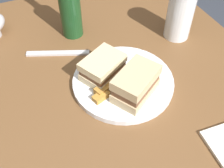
% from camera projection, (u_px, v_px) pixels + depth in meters
% --- Properties ---
extents(dining_table, '(1.10, 0.95, 0.70)m').
position_uv_depth(dining_table, '(104.00, 165.00, 0.93)').
color(dining_table, brown).
rests_on(dining_table, ground).
extents(plate, '(0.26, 0.26, 0.02)m').
position_uv_depth(plate, '(123.00, 82.00, 0.71)').
color(plate, white).
rests_on(plate, dining_table).
extents(sandwich_half_left, '(0.12, 0.13, 0.06)m').
position_uv_depth(sandwich_half_left, '(103.00, 67.00, 0.69)').
color(sandwich_half_left, beige).
rests_on(sandwich_half_left, plate).
extents(sandwich_half_right, '(0.12, 0.14, 0.07)m').
position_uv_depth(sandwich_half_right, '(136.00, 84.00, 0.64)').
color(sandwich_half_right, '#CCB284').
rests_on(sandwich_half_right, plate).
extents(potato_wedge_front, '(0.04, 0.06, 0.02)m').
position_uv_depth(potato_wedge_front, '(105.00, 88.00, 0.67)').
color(potato_wedge_front, '#B77F33').
rests_on(potato_wedge_front, plate).
extents(potato_wedge_middle, '(0.05, 0.04, 0.02)m').
position_uv_depth(potato_wedge_middle, '(126.00, 86.00, 0.67)').
color(potato_wedge_middle, '#B77F33').
rests_on(potato_wedge_middle, plate).
extents(potato_wedge_back, '(0.05, 0.06, 0.02)m').
position_uv_depth(potato_wedge_back, '(121.00, 87.00, 0.67)').
color(potato_wedge_back, '#B77F33').
rests_on(potato_wedge_back, plate).
extents(potato_wedge_left_edge, '(0.03, 0.05, 0.01)m').
position_uv_depth(potato_wedge_left_edge, '(101.00, 96.00, 0.65)').
color(potato_wedge_left_edge, '#B77F33').
rests_on(potato_wedge_left_edge, plate).
extents(pint_glass, '(0.08, 0.08, 0.14)m').
position_uv_depth(pint_glass, '(179.00, 18.00, 0.80)').
color(pint_glass, white).
rests_on(pint_glass, dining_table).
extents(cider_bottle, '(0.06, 0.06, 0.25)m').
position_uv_depth(cider_bottle, '(70.00, 5.00, 0.78)').
color(cider_bottle, '#19421E').
rests_on(cider_bottle, dining_table).
extents(fork, '(0.08, 0.17, 0.01)m').
position_uv_depth(fork, '(58.00, 53.00, 0.79)').
color(fork, silver).
rests_on(fork, dining_table).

